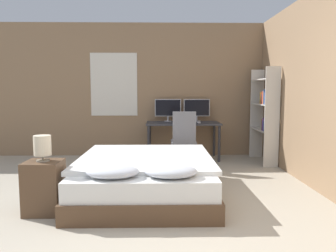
{
  "coord_description": "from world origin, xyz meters",
  "views": [
    {
      "loc": [
        0.02,
        -2.76,
        1.33
      ],
      "look_at": [
        0.12,
        2.68,
        0.75
      ],
      "focal_mm": 35.0,
      "sensor_mm": 36.0,
      "label": 1
    }
  ],
  "objects": [
    {
      "name": "ground_plane",
      "position": [
        0.0,
        0.0,
        0.0
      ],
      "size": [
        20.0,
        20.0,
        0.0
      ],
      "primitive_type": "plane",
      "color": "#B2A893"
    },
    {
      "name": "wall_back",
      "position": [
        -0.01,
        4.01,
        1.35
      ],
      "size": [
        12.0,
        0.08,
        2.7
      ],
      "color": "#8E7051",
      "rests_on": "ground_plane"
    },
    {
      "name": "wall_side_right",
      "position": [
        2.11,
        1.5,
        1.35
      ],
      "size": [
        0.06,
        12.0,
        2.7
      ],
      "color": "#8E7051",
      "rests_on": "ground_plane"
    },
    {
      "name": "bed",
      "position": [
        -0.19,
        1.35,
        0.25
      ],
      "size": [
        1.69,
        2.08,
        0.57
      ],
      "color": "brown",
      "rests_on": "ground_plane"
    },
    {
      "name": "nightstand",
      "position": [
        -1.27,
        0.75,
        0.29
      ],
      "size": [
        0.38,
        0.36,
        0.58
      ],
      "color": "brown",
      "rests_on": "ground_plane"
    },
    {
      "name": "bedside_lamp",
      "position": [
        -1.27,
        0.75,
        0.74
      ],
      "size": [
        0.18,
        0.18,
        0.28
      ],
      "color": "gray",
      "rests_on": "nightstand"
    },
    {
      "name": "desk",
      "position": [
        0.44,
        3.6,
        0.64
      ],
      "size": [
        1.43,
        0.69,
        0.72
      ],
      "color": "#38383D",
      "rests_on": "ground_plane"
    },
    {
      "name": "monitor_left",
      "position": [
        0.14,
        3.84,
        0.98
      ],
      "size": [
        0.53,
        0.16,
        0.45
      ],
      "color": "#B7B7BC",
      "rests_on": "desk"
    },
    {
      "name": "monitor_right",
      "position": [
        0.73,
        3.84,
        0.98
      ],
      "size": [
        0.53,
        0.16,
        0.45
      ],
      "color": "#B7B7BC",
      "rests_on": "desk"
    },
    {
      "name": "keyboard",
      "position": [
        0.44,
        3.36,
        0.73
      ],
      "size": [
        0.39,
        0.13,
        0.02
      ],
      "color": "#B7B7BC",
      "rests_on": "desk"
    },
    {
      "name": "computer_mouse",
      "position": [
        0.72,
        3.36,
        0.74
      ],
      "size": [
        0.07,
        0.05,
        0.04
      ],
      "color": "#B7B7BC",
      "rests_on": "desk"
    },
    {
      "name": "office_chair",
      "position": [
        0.4,
        2.8,
        0.39
      ],
      "size": [
        0.52,
        0.52,
        0.99
      ],
      "color": "black",
      "rests_on": "ground_plane"
    },
    {
      "name": "bookshelf",
      "position": [
        1.93,
        3.19,
        0.99
      ],
      "size": [
        0.26,
        0.93,
        1.75
      ],
      "color": "beige",
      "rests_on": "ground_plane"
    }
  ]
}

